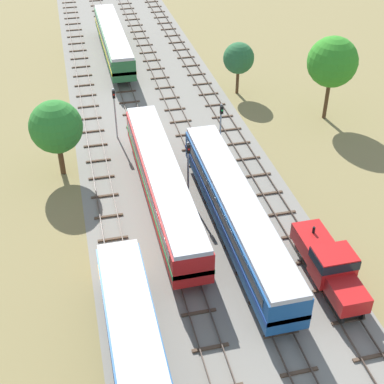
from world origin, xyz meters
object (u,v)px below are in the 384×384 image
at_px(passenger_coach_left_far, 113,39).
at_px(signal_post_mid, 221,123).
at_px(passenger_coach_left_midfar, 163,181).
at_px(signal_post_nearest, 188,164).
at_px(shunter_loco_centre_near, 330,264).
at_px(signal_post_near, 115,107).
at_px(diesel_railcar_far_left_nearest, 142,381).
at_px(passenger_coach_centre_left_mid, 236,210).

xyz_separation_m(passenger_coach_left_far, signal_post_mid, (7.10, -27.53, 0.75)).
relative_size(passenger_coach_left_midfar, signal_post_nearest, 3.98).
distance_m(shunter_loco_centre_near, signal_post_near, 27.44).
distance_m(diesel_railcar_far_left_nearest, passenger_coach_left_far, 53.72).
relative_size(passenger_coach_left_midfar, signal_post_near, 4.05).
height_order(passenger_coach_left_midfar, signal_post_near, signal_post_near).
relative_size(diesel_railcar_far_left_nearest, passenger_coach_centre_left_mid, 0.93).
bearing_deg(diesel_railcar_far_left_nearest, passenger_coach_centre_left_mid, 54.76).
bearing_deg(signal_post_near, shunter_loco_centre_near, -64.41).
xyz_separation_m(shunter_loco_centre_near, signal_post_mid, (-2.37, 19.25, 1.35)).
bearing_deg(shunter_loco_centre_near, signal_post_mid, 97.01).
distance_m(shunter_loco_centre_near, passenger_coach_left_midfar, 15.23).
relative_size(diesel_railcar_far_left_nearest, passenger_coach_left_far, 0.93).
bearing_deg(signal_post_mid, signal_post_nearest, -125.75).
bearing_deg(passenger_coach_centre_left_mid, signal_post_mid, 79.33).
distance_m(passenger_coach_centre_left_mid, signal_post_near, 19.39).
relative_size(passenger_coach_centre_left_mid, signal_post_mid, 4.16).
relative_size(passenger_coach_centre_left_mid, passenger_coach_left_far, 1.00).
height_order(shunter_loco_centre_near, passenger_coach_centre_left_mid, passenger_coach_centre_left_mid).
xyz_separation_m(signal_post_nearest, signal_post_mid, (4.73, 6.58, -0.14)).
xyz_separation_m(diesel_railcar_far_left_nearest, passenger_coach_centre_left_mid, (9.47, 13.40, 0.02)).
bearing_deg(signal_post_near, passenger_coach_left_far, 83.88).
bearing_deg(signal_post_nearest, shunter_loco_centre_near, -60.75).
distance_m(passenger_coach_left_midfar, signal_post_nearest, 2.64).
height_order(diesel_railcar_far_left_nearest, passenger_coach_centre_left_mid, same).
relative_size(shunter_loco_centre_near, signal_post_mid, 1.60).
bearing_deg(diesel_railcar_far_left_nearest, signal_post_mid, 65.50).
relative_size(passenger_coach_left_far, signal_post_mid, 4.16).
bearing_deg(passenger_coach_centre_left_mid, passenger_coach_left_midfar, 132.17).
xyz_separation_m(diesel_railcar_far_left_nearest, signal_post_mid, (11.84, 25.97, 0.76)).
xyz_separation_m(signal_post_nearest, signal_post_near, (-4.73, 12.03, -0.05)).
bearing_deg(signal_post_nearest, diesel_railcar_far_left_nearest, -110.11).
bearing_deg(shunter_loco_centre_near, diesel_railcar_far_left_nearest, -154.69).
xyz_separation_m(passenger_coach_left_midfar, passenger_coach_left_far, (0.00, 34.88, 0.00)).
bearing_deg(signal_post_mid, shunter_loco_centre_near, -82.99).
xyz_separation_m(passenger_coach_centre_left_mid, signal_post_mid, (2.37, 12.57, 0.75)).
bearing_deg(signal_post_mid, passenger_coach_left_midfar, -134.05).
relative_size(signal_post_nearest, signal_post_mid, 1.05).
distance_m(diesel_railcar_far_left_nearest, signal_post_near, 31.53).
bearing_deg(shunter_loco_centre_near, signal_post_nearest, 119.25).
bearing_deg(diesel_railcar_far_left_nearest, signal_post_near, 85.69).
xyz_separation_m(diesel_railcar_far_left_nearest, signal_post_near, (2.37, 31.43, 0.85)).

